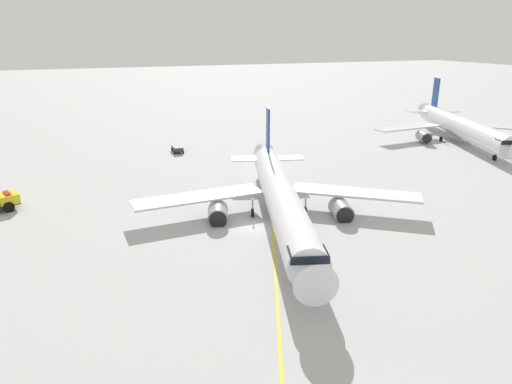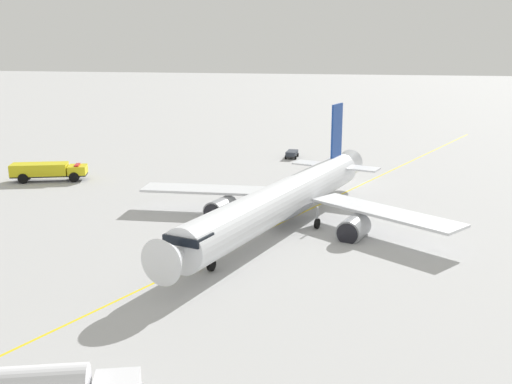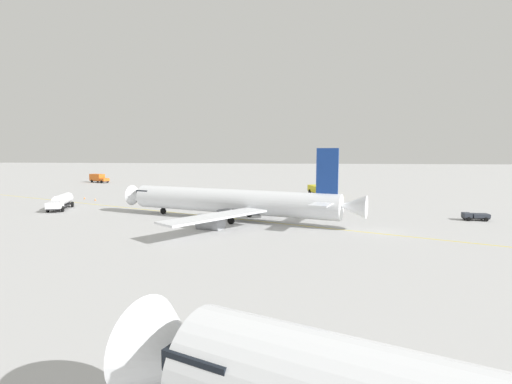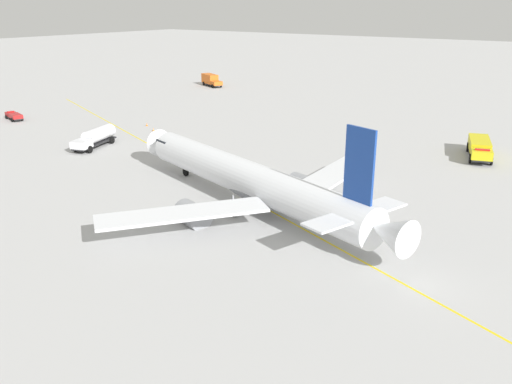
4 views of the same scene
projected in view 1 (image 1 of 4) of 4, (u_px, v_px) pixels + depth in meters
The scene contains 5 objects.
ground_plane at pixel (253, 228), 54.46m from camera, with size 600.00×600.00×0.00m, color #B2B2B2.
airliner_main at pixel (281, 198), 55.95m from camera, with size 35.45×41.27×11.98m.
airliner_secondary at pixel (461, 128), 96.49m from camera, with size 33.91×41.75×12.08m.
baggage_truck_truck at pixel (177, 149), 89.47m from camera, with size 1.96×3.89×1.22m.
taxiway_centreline at pixel (273, 230), 53.97m from camera, with size 61.66×148.80×0.01m.
Camera 1 is at (-18.34, -46.66, 21.71)m, focal length 32.13 mm.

